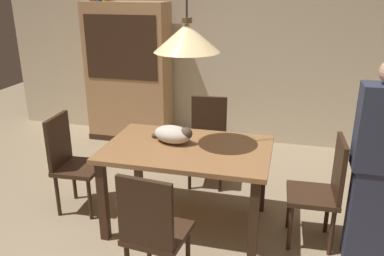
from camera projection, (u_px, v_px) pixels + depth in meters
The scene contains 11 objects.
ground at pixel (173, 250), 3.22m from camera, with size 10.00×10.00×0.00m, color #998466.
back_wall at pixel (230, 33), 5.15m from camera, with size 6.40×0.10×2.90m, color beige.
dining_table at pixel (187, 158), 3.38m from camera, with size 1.40×0.90×0.75m.
chair_left_side at pixel (71, 159), 3.68m from camera, with size 0.42×0.42×0.93m.
chair_right_side at pixel (323, 187), 3.16m from camera, with size 0.42×0.42×0.93m.
chair_near_front at pixel (153, 229), 2.62m from camera, with size 0.44×0.44×0.93m.
chair_far_back at pixel (208, 137), 4.22m from camera, with size 0.44×0.44×0.93m.
cat_sleeping at pixel (174, 134), 3.41m from camera, with size 0.40×0.30×0.16m.
pendant_lamp at pixel (187, 37), 3.03m from camera, with size 0.52×0.52×1.30m.
hutch_bookcase at pixel (129, 76), 5.34m from camera, with size 1.12×0.45×1.85m.
person_standing at pixel (377, 168), 2.85m from camera, with size 0.36×0.22×1.59m.
Camera 1 is at (0.81, -2.57, 2.04)m, focal length 36.90 mm.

